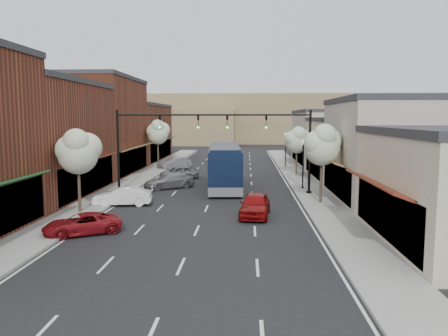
# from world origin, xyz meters

# --- Properties ---
(ground) EXTENTS (160.00, 160.00, 0.00)m
(ground) POSITION_xyz_m (0.00, 0.00, 0.00)
(ground) COLOR black
(ground) RESTS_ON ground
(sidewalk_left) EXTENTS (2.80, 73.00, 0.15)m
(sidewalk_left) POSITION_xyz_m (-8.40, 18.50, 0.07)
(sidewalk_left) COLOR gray
(sidewalk_left) RESTS_ON ground
(sidewalk_right) EXTENTS (2.80, 73.00, 0.15)m
(sidewalk_right) POSITION_xyz_m (8.40, 18.50, 0.07)
(sidewalk_right) COLOR gray
(sidewalk_right) RESTS_ON ground
(curb_left) EXTENTS (0.25, 73.00, 0.17)m
(curb_left) POSITION_xyz_m (-7.00, 18.50, 0.07)
(curb_left) COLOR gray
(curb_left) RESTS_ON ground
(curb_right) EXTENTS (0.25, 73.00, 0.17)m
(curb_right) POSITION_xyz_m (7.00, 18.50, 0.07)
(curb_right) COLOR gray
(curb_right) RESTS_ON ground
(bldg_left_midnear) EXTENTS (10.14, 14.10, 9.40)m
(bldg_left_midnear) POSITION_xyz_m (-14.23, 6.00, 4.66)
(bldg_left_midnear) COLOR brown
(bldg_left_midnear) RESTS_ON ground
(bldg_left_midfar) EXTENTS (10.14, 14.10, 10.90)m
(bldg_left_midfar) POSITION_xyz_m (-14.24, 20.00, 5.40)
(bldg_left_midfar) COLOR brown
(bldg_left_midfar) RESTS_ON ground
(bldg_left_far) EXTENTS (10.14, 18.10, 8.40)m
(bldg_left_far) POSITION_xyz_m (-14.22, 36.00, 4.16)
(bldg_left_far) COLOR brown
(bldg_left_far) RESTS_ON ground
(bldg_right_midnear) EXTENTS (9.14, 12.10, 7.90)m
(bldg_right_midnear) POSITION_xyz_m (13.72, 6.00, 3.91)
(bldg_right_midnear) COLOR #B0A397
(bldg_right_midnear) RESTS_ON ground
(bldg_right_midfar) EXTENTS (9.14, 12.10, 6.40)m
(bldg_right_midfar) POSITION_xyz_m (13.70, 18.00, 3.17)
(bldg_right_midfar) COLOR beige
(bldg_right_midfar) RESTS_ON ground
(bldg_right_far) EXTENTS (9.14, 16.10, 7.40)m
(bldg_right_far) POSITION_xyz_m (13.71, 32.00, 3.66)
(bldg_right_far) COLOR #B0A397
(bldg_right_far) RESTS_ON ground
(hill_far) EXTENTS (120.00, 30.00, 12.00)m
(hill_far) POSITION_xyz_m (0.00, 90.00, 6.00)
(hill_far) COLOR #7A6647
(hill_far) RESTS_ON ground
(hill_near) EXTENTS (50.00, 20.00, 8.00)m
(hill_near) POSITION_xyz_m (-25.00, 78.00, 4.00)
(hill_near) COLOR #7A6647
(hill_near) RESTS_ON ground
(signal_mast_right) EXTENTS (8.22, 0.46, 7.00)m
(signal_mast_right) POSITION_xyz_m (5.62, 8.00, 4.62)
(signal_mast_right) COLOR black
(signal_mast_right) RESTS_ON ground
(signal_mast_left) EXTENTS (8.22, 0.46, 7.00)m
(signal_mast_left) POSITION_xyz_m (-5.62, 8.00, 4.62)
(signal_mast_left) COLOR black
(signal_mast_left) RESTS_ON ground
(tree_right_near) EXTENTS (2.85, 2.65, 5.95)m
(tree_right_near) POSITION_xyz_m (8.35, 3.94, 4.45)
(tree_right_near) COLOR #47382B
(tree_right_near) RESTS_ON ground
(tree_right_far) EXTENTS (2.85, 2.65, 5.43)m
(tree_right_far) POSITION_xyz_m (8.35, 19.94, 3.99)
(tree_right_far) COLOR #47382B
(tree_right_far) RESTS_ON ground
(tree_left_near) EXTENTS (2.85, 2.65, 5.69)m
(tree_left_near) POSITION_xyz_m (-8.25, -0.06, 4.22)
(tree_left_near) COLOR #47382B
(tree_left_near) RESTS_ON ground
(tree_left_far) EXTENTS (2.85, 2.65, 6.13)m
(tree_left_far) POSITION_xyz_m (-8.25, 25.94, 4.60)
(tree_left_far) COLOR #47382B
(tree_left_far) RESTS_ON ground
(lamp_post_near) EXTENTS (0.44, 0.44, 4.44)m
(lamp_post_near) POSITION_xyz_m (7.80, 10.50, 3.01)
(lamp_post_near) COLOR black
(lamp_post_near) RESTS_ON ground
(lamp_post_far) EXTENTS (0.44, 0.44, 4.44)m
(lamp_post_far) POSITION_xyz_m (7.80, 28.00, 3.01)
(lamp_post_far) COLOR black
(lamp_post_far) RESTS_ON ground
(coach_bus) EXTENTS (3.52, 12.77, 3.86)m
(coach_bus) POSITION_xyz_m (0.80, 11.72, 2.00)
(coach_bus) COLOR black
(coach_bus) RESTS_ON ground
(red_hatchback) EXTENTS (2.28, 4.68, 1.54)m
(red_hatchback) POSITION_xyz_m (3.38, -0.23, 0.77)
(red_hatchback) COLOR maroon
(red_hatchback) RESTS_ON ground
(parked_car_a) EXTENTS (4.57, 3.69, 1.16)m
(parked_car_a) POSITION_xyz_m (-6.20, -5.12, 0.58)
(parked_car_a) COLOR maroon
(parked_car_a) RESTS_ON ground
(parked_car_b) EXTENTS (4.33, 1.98, 1.38)m
(parked_car_b) POSITION_xyz_m (-6.20, 2.76, 0.69)
(parked_car_b) COLOR white
(parked_car_b) RESTS_ON ground
(parked_car_c) EXTENTS (4.92, 4.30, 1.36)m
(parked_car_c) POSITION_xyz_m (-4.20, 10.58, 0.68)
(parked_car_c) COLOR gray
(parked_car_c) RESTS_ON ground
(parked_car_d) EXTENTS (4.35, 2.68, 1.38)m
(parked_car_d) POSITION_xyz_m (-4.20, 16.58, 0.69)
(parked_car_d) COLOR slate
(parked_car_d) RESTS_ON ground
(parked_car_e) EXTENTS (4.07, 4.32, 1.45)m
(parked_car_e) POSITION_xyz_m (-6.20, 25.78, 0.73)
(parked_car_e) COLOR #98979C
(parked_car_e) RESTS_ON ground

